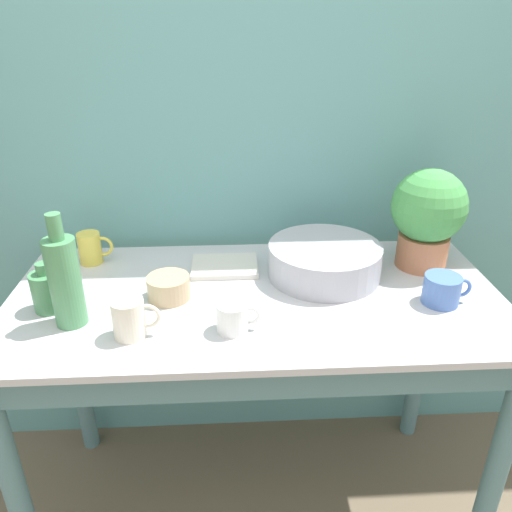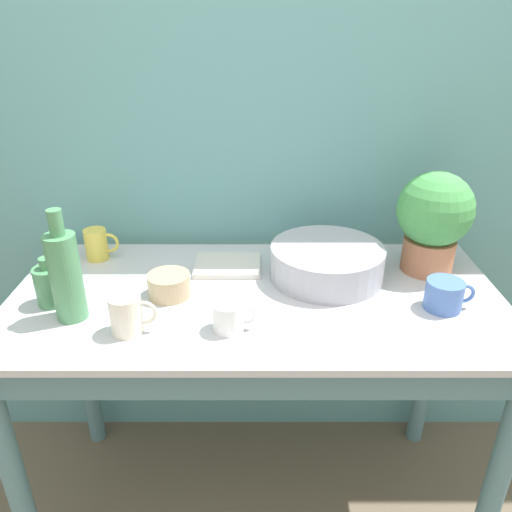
% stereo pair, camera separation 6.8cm
% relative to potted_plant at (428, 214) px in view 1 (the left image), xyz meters
% --- Properties ---
extents(wall_back, '(6.00, 0.05, 2.40)m').
position_rel_potted_plant_xyz_m(wall_back, '(-0.53, 0.24, 0.18)').
color(wall_back, '#609E9E').
rests_on(wall_back, ground_plane).
extents(counter_table, '(1.39, 0.68, 0.84)m').
position_rel_potted_plant_xyz_m(counter_table, '(-0.53, -0.18, -0.34)').
color(counter_table, slate).
rests_on(counter_table, ground_plane).
extents(potted_plant, '(0.22, 0.22, 0.31)m').
position_rel_potted_plant_xyz_m(potted_plant, '(0.00, 0.00, 0.00)').
color(potted_plant, '#B7704C').
rests_on(potted_plant, counter_table).
extents(bowl_wash_large, '(0.34, 0.34, 0.10)m').
position_rel_potted_plant_xyz_m(bowl_wash_large, '(-0.32, -0.05, -0.12)').
color(bowl_wash_large, '#A8A8B2').
rests_on(bowl_wash_large, counter_table).
extents(bottle_tall, '(0.08, 0.08, 0.30)m').
position_rel_potted_plant_xyz_m(bottle_tall, '(-1.01, -0.27, -0.05)').
color(bottle_tall, '#4C8C59').
rests_on(bottle_tall, counter_table).
extents(bottle_short, '(0.08, 0.08, 0.14)m').
position_rel_potted_plant_xyz_m(bottle_short, '(-1.08, -0.20, -0.11)').
color(bottle_short, '#4C8C59').
rests_on(bottle_short, counter_table).
extents(mug_white, '(0.11, 0.08, 0.08)m').
position_rel_potted_plant_xyz_m(mug_white, '(-0.59, -0.33, -0.13)').
color(mug_white, white).
rests_on(mug_white, counter_table).
extents(mug_blue, '(0.13, 0.10, 0.08)m').
position_rel_potted_plant_xyz_m(mug_blue, '(-0.02, -0.23, -0.13)').
color(mug_blue, '#4C70B7').
rests_on(mug_blue, counter_table).
extents(mug_cream, '(0.12, 0.08, 0.10)m').
position_rel_potted_plant_xyz_m(mug_cream, '(-0.84, -0.34, -0.12)').
color(mug_cream, beige).
rests_on(mug_cream, counter_table).
extents(mug_yellow, '(0.11, 0.07, 0.10)m').
position_rel_potted_plant_xyz_m(mug_yellow, '(-1.04, 0.08, -0.12)').
color(mug_yellow, '#E5CC4C').
rests_on(mug_yellow, counter_table).
extents(bowl_small_tan, '(0.12, 0.12, 0.07)m').
position_rel_potted_plant_xyz_m(bowl_small_tan, '(-0.77, -0.16, -0.14)').
color(bowl_small_tan, tan).
rests_on(bowl_small_tan, counter_table).
extents(tray_board, '(0.20, 0.16, 0.02)m').
position_rel_potted_plant_xyz_m(tray_board, '(-0.62, 0.01, -0.16)').
color(tray_board, beige).
rests_on(tray_board, counter_table).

